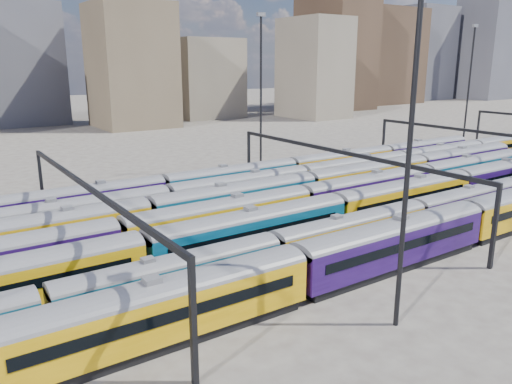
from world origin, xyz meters
TOP-DOWN VIEW (x-y plane):
  - ground at (0.00, 0.00)m, footprint 500.00×500.00m
  - rake_0 at (2.61, -15.00)m, footprint 155.59×3.25m
  - rake_1 at (2.41, -10.00)m, footprint 94.45×2.77m
  - rake_2 at (-6.10, -5.00)m, footprint 109.52×3.21m
  - rake_3 at (15.28, 0.00)m, footprint 151.97×3.17m
  - rake_4 at (-12.47, 5.00)m, footprint 131.00×3.19m
  - rake_5 at (12.50, 10.00)m, footprint 122.89×3.00m
  - rake_6 at (4.02, 15.00)m, footprint 103.57×3.03m
  - gantry_1 at (-20.00, 0.00)m, footprint 0.35×40.35m
  - gantry_2 at (10.00, 0.00)m, footprint 0.35×40.35m
  - gantry_3 at (40.00, 0.00)m, footprint 0.35×40.35m
  - mast_2 at (-5.00, -22.00)m, footprint 1.40×0.50m
  - mast_3 at (15.00, 24.00)m, footprint 1.40×0.50m
  - mast_5 at (65.00, 20.00)m, footprint 1.40×0.50m
  - skyline at (104.75, 105.73)m, footprint 399.22×60.48m

SIDE VIEW (x-z plane):
  - ground at x=0.00m, z-range 0.00..0.00m
  - rake_1 at x=2.41m, z-range 0.12..4.77m
  - rake_5 at x=12.50m, z-range 0.13..5.17m
  - rake_6 at x=4.02m, z-range 0.13..5.24m
  - rake_3 at x=15.28m, z-range 0.13..5.49m
  - rake_4 at x=-12.47m, z-range 0.14..5.52m
  - rake_2 at x=-6.10m, z-range 0.14..5.55m
  - rake_0 at x=2.61m, z-range 0.14..5.62m
  - gantry_1 at x=-20.00m, z-range 2.78..10.80m
  - gantry_2 at x=10.00m, z-range 2.78..10.80m
  - gantry_3 at x=40.00m, z-range 2.78..10.80m
  - mast_2 at x=-5.00m, z-range 1.17..26.77m
  - mast_3 at x=15.00m, z-range 1.17..26.77m
  - mast_5 at x=65.00m, z-range 1.17..26.77m
  - skyline at x=104.75m, z-range -4.18..45.85m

